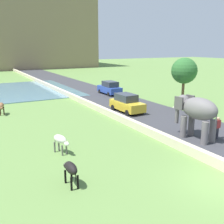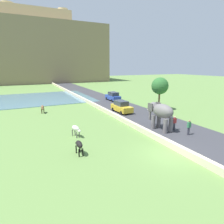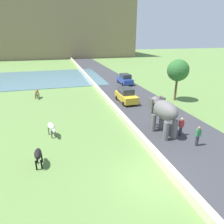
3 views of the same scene
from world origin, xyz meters
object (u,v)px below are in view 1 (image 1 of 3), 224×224
Objects in this scene: cow_black at (71,169)px; cow_white at (61,140)px; person_beside_elephant at (217,128)px; car_yellow at (127,103)px; cow_brown at (2,106)px; car_blue at (110,88)px; elephant at (196,111)px.

cow_white is at bearing 78.17° from cow_black.
car_yellow reaches higher than person_beside_elephant.
car_yellow reaches higher than cow_black.
cow_brown is at bearing 99.12° from cow_white.
car_yellow is at bearing -108.69° from car_blue.
person_beside_elephant is at bearing -82.48° from car_yellow.
person_beside_elephant is at bearing -15.74° from cow_white.
car_blue is 2.87× the size of cow_black.
cow_white is (1.88, -11.72, 0.00)m from cow_brown.
elephant is at bearing 148.80° from person_beside_elephant.
car_yellow is 14.49m from cow_black.
cow_white is (-12.08, -16.13, -0.06)m from car_blue.
elephant is 2.17× the size of person_beside_elephant.
elephant is 9.23m from cow_white.
car_blue reaches higher than cow_black.
car_yellow is at bearing 37.35° from cow_white.
cow_black is 0.98× the size of cow_white.
cow_white is at bearing 164.26° from person_beside_elephant.
car_yellow is (-1.28, 9.70, 0.03)m from person_beside_elephant.
elephant is 17.57m from cow_brown.
elephant is 18.53m from car_blue.
car_yellow is 9.83m from car_blue.
car_blue reaches higher than person_beside_elephant.
cow_brown is (-1.07, 15.62, 0.00)m from cow_black.
person_beside_elephant is at bearing -95.62° from car_blue.
cow_brown and cow_white have the same top height.
cow_black is at bearing -132.29° from car_yellow.
cow_white is at bearing -126.84° from car_blue.
elephant is 8.98m from car_yellow.
elephant is 2.49× the size of cow_white.
cow_brown is at bearing 128.01° from elephant.
elephant is at bearing -13.20° from cow_white.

